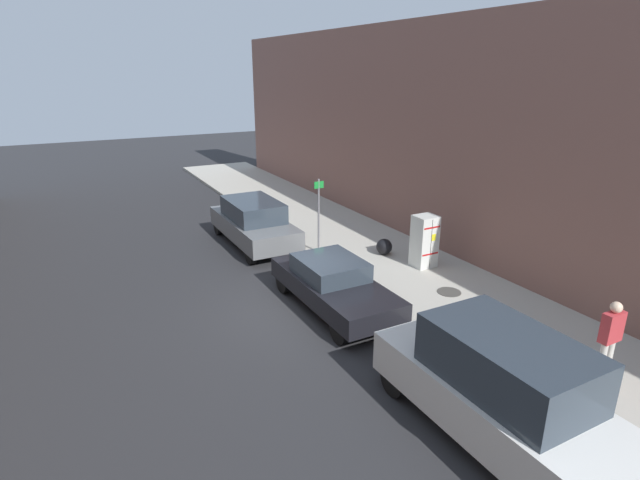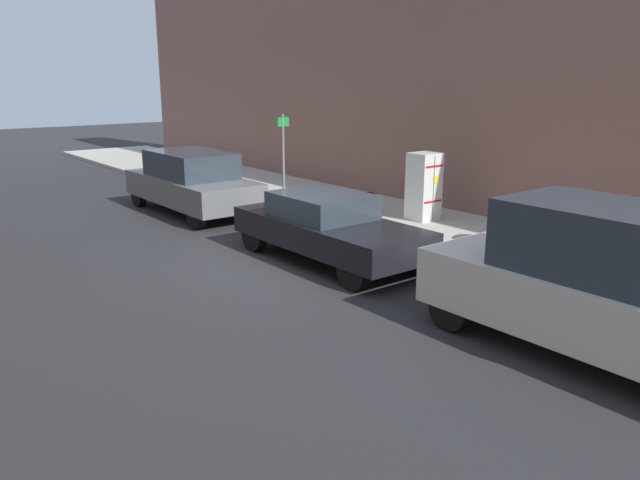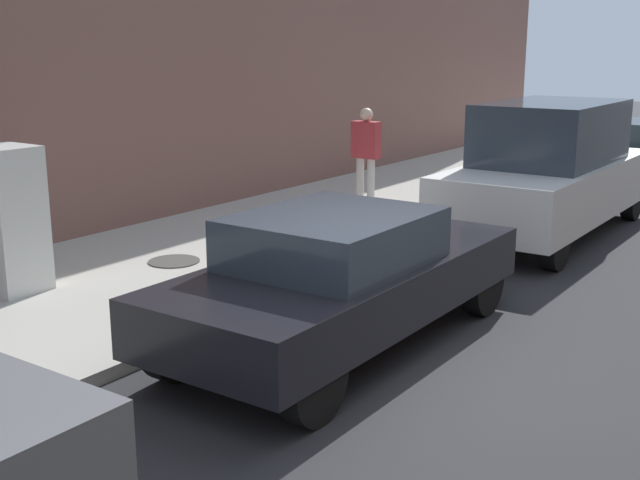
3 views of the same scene
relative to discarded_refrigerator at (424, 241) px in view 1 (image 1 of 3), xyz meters
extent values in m
plane|color=#28282B|center=(4.91, 0.63, -1.01)|extent=(80.00, 80.00, 0.00)
cube|color=#B2ADA0|center=(0.64, 0.63, -0.94)|extent=(4.37, 44.00, 0.14)
cube|color=#7F564C|center=(-2.53, 0.63, 3.03)|extent=(1.95, 39.60, 8.07)
cube|color=silver|center=(0.00, 0.00, 0.00)|extent=(0.72, 0.66, 1.74)
cube|color=black|center=(0.00, 0.33, 0.00)|extent=(0.01, 0.01, 1.65)
cube|color=yellow|center=(-0.09, 0.33, 0.21)|extent=(0.16, 0.01, 0.22)
cube|color=red|center=(0.00, 0.33, 0.56)|extent=(0.65, 0.01, 0.05)
cube|color=red|center=(0.00, 0.33, -0.35)|extent=(0.65, 0.01, 0.05)
cylinder|color=#47443F|center=(0.66, 2.02, -0.86)|extent=(0.70, 0.70, 0.02)
cylinder|color=slate|center=(2.45, -2.81, 0.46)|extent=(0.07, 0.07, 2.67)
cube|color=#198C33|center=(2.45, -2.79, 1.60)|extent=(0.36, 0.02, 0.24)
cylinder|color=slate|center=(2.29, 7.56, -0.56)|extent=(0.22, 0.22, 0.61)
sphere|color=slate|center=(2.29, 7.56, -0.24)|extent=(0.20, 0.20, 0.20)
sphere|color=black|center=(0.52, -1.51, -0.58)|extent=(0.57, 0.57, 0.57)
cylinder|color=beige|center=(0.62, 6.85, -0.43)|extent=(0.14, 0.14, 0.88)
cylinder|color=beige|center=(0.85, 6.85, -0.43)|extent=(0.14, 0.14, 0.88)
cube|color=#B73338|center=(0.73, 6.85, 0.34)|extent=(0.51, 0.22, 0.66)
sphere|color=beige|center=(0.73, 6.85, 0.79)|extent=(0.24, 0.24, 0.24)
cube|color=slate|center=(4.05, -5.03, -0.32)|extent=(1.93, 4.85, 0.70)
cube|color=#2D3842|center=(4.05, -5.03, 0.38)|extent=(1.70, 2.67, 0.70)
cylinder|color=black|center=(3.22, -3.20, -0.67)|extent=(0.22, 0.68, 0.68)
cylinder|color=black|center=(4.89, -3.20, -0.67)|extent=(0.22, 0.68, 0.68)
cylinder|color=black|center=(3.22, -6.87, -0.67)|extent=(0.22, 0.68, 0.68)
cylinder|color=black|center=(4.89, -6.87, -0.67)|extent=(0.22, 0.68, 0.68)
cube|color=black|center=(4.05, 1.11, -0.36)|extent=(1.82, 4.58, 0.55)
cube|color=#2D3842|center=(4.05, 0.88, 0.16)|extent=(1.60, 1.93, 0.50)
cylinder|color=black|center=(3.27, 2.78, -0.64)|extent=(0.22, 0.74, 0.74)
cylinder|color=black|center=(4.83, 2.78, -0.64)|extent=(0.22, 0.74, 0.74)
cylinder|color=black|center=(3.27, -0.57, -0.64)|extent=(0.22, 0.74, 0.74)
cylinder|color=black|center=(4.83, -0.57, -0.64)|extent=(0.22, 0.74, 0.74)
cube|color=silver|center=(4.05, 7.07, -0.24)|extent=(1.92, 5.18, 0.85)
cube|color=#2D3842|center=(4.05, 7.07, 0.66)|extent=(1.69, 2.85, 0.95)
cylinder|color=black|center=(3.22, 5.07, -0.66)|extent=(0.22, 0.69, 0.69)
cylinder|color=black|center=(4.89, 5.07, -0.66)|extent=(0.22, 0.69, 0.69)
camera|label=1|loc=(10.35, 12.04, 5.39)|focal=28.00mm
camera|label=2|loc=(11.96, 10.84, 2.78)|focal=35.00mm
camera|label=3|loc=(8.34, -5.47, 2.02)|focal=45.00mm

